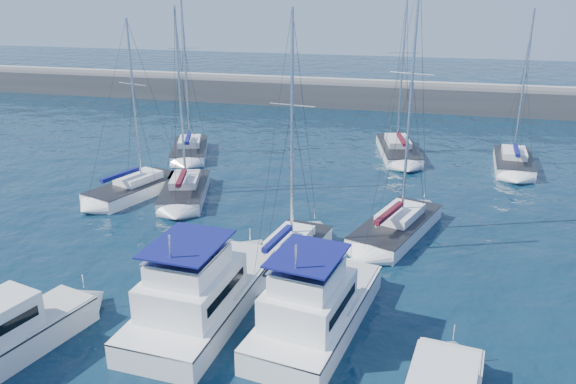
% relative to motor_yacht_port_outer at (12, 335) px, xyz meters
% --- Properties ---
extents(ground, '(220.00, 220.00, 0.00)m').
position_rel_motor_yacht_port_outer_xyz_m(ground, '(8.28, 5.23, -0.94)').
color(ground, black).
rests_on(ground, ground).
extents(breakwater, '(160.00, 6.00, 4.45)m').
position_rel_motor_yacht_port_outer_xyz_m(breakwater, '(8.28, 57.23, 0.11)').
color(breakwater, '#424244').
rests_on(breakwater, ground).
extents(motor_yacht_port_outer, '(4.03, 7.19, 3.20)m').
position_rel_motor_yacht_port_outer_xyz_m(motor_yacht_port_outer, '(0.00, 0.00, 0.00)').
color(motor_yacht_port_outer, silver).
rests_on(motor_yacht_port_outer, ground).
extents(motor_yacht_port_inner, '(4.67, 10.87, 4.69)m').
position_rel_motor_yacht_port_outer_xyz_m(motor_yacht_port_inner, '(6.67, 4.73, 0.19)').
color(motor_yacht_port_inner, white).
rests_on(motor_yacht_port_inner, ground).
extents(motor_yacht_stbd_inner, '(5.11, 9.81, 4.69)m').
position_rel_motor_yacht_port_outer_xyz_m(motor_yacht_stbd_inner, '(12.11, 4.80, 0.19)').
color(motor_yacht_stbd_inner, white).
rests_on(motor_yacht_stbd_inner, ground).
extents(sailboat_mid_a, '(5.29, 8.17, 13.15)m').
position_rel_motor_yacht_port_outer_xyz_m(sailboat_mid_a, '(-4.61, 19.02, -0.43)').
color(sailboat_mid_a, white).
rests_on(sailboat_mid_a, ground).
extents(sailboat_mid_b, '(5.07, 8.16, 13.99)m').
position_rel_motor_yacht_port_outer_xyz_m(sailboat_mid_b, '(-0.73, 19.47, -0.42)').
color(sailboat_mid_b, silver).
rests_on(sailboat_mid_b, ground).
extents(sailboat_mid_c, '(4.12, 7.86, 14.23)m').
position_rel_motor_yacht_port_outer_xyz_m(sailboat_mid_c, '(9.19, 11.27, -0.42)').
color(sailboat_mid_c, white).
rests_on(sailboat_mid_c, ground).
extents(sailboat_mid_d, '(5.66, 9.00, 16.10)m').
position_rel_motor_yacht_port_outer_xyz_m(sailboat_mid_d, '(15.04, 16.55, -0.41)').
color(sailboat_mid_d, white).
rests_on(sailboat_mid_d, ground).
extents(sailboat_back_a, '(5.42, 8.16, 15.54)m').
position_rel_motor_yacht_port_outer_xyz_m(sailboat_back_a, '(-4.86, 29.87, -0.40)').
color(sailboat_back_a, white).
rests_on(sailboat_back_a, ground).
extents(sailboat_back_b, '(4.96, 9.49, 14.85)m').
position_rel_motor_yacht_port_outer_xyz_m(sailboat_back_b, '(13.97, 34.66, -0.43)').
color(sailboat_back_b, silver).
rests_on(sailboat_back_b, ground).
extents(sailboat_back_c, '(3.49, 7.93, 13.58)m').
position_rel_motor_yacht_port_outer_xyz_m(sailboat_back_c, '(23.92, 33.13, -0.43)').
color(sailboat_back_c, white).
rests_on(sailboat_back_c, ground).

